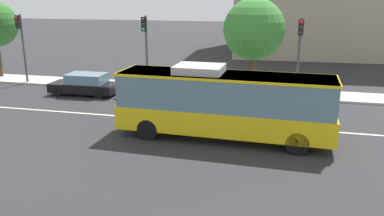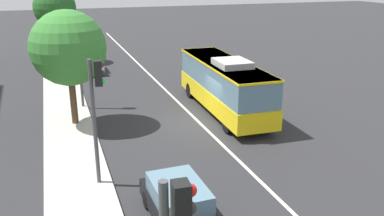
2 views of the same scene
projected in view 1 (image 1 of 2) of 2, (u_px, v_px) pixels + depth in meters
The scene contains 9 objects.
ground_plane at pixel (203, 122), 21.01m from camera, with size 160.00×160.00×0.00m, color #28282B.
sidewalk_kerb at pixel (224, 91), 27.66m from camera, with size 80.00×2.64×0.14m, color #B2ADA3.
lane_centre_line at pixel (203, 122), 21.01m from camera, with size 76.00×0.16×0.01m, color silver.
transit_bus at pixel (224, 102), 18.22m from camera, with size 10.07×2.81×3.46m.
sedan_black at pixel (85, 84), 26.59m from camera, with size 4.54×1.90×1.46m.
traffic_light_near_corner at pixel (145, 40), 26.99m from camera, with size 0.34×0.62×5.20m.
traffic_light_mid_block at pixel (300, 45), 24.46m from camera, with size 0.32×0.62×5.20m.
traffic_light_far_corner at pixel (21, 37), 29.01m from camera, with size 0.34×0.62×5.20m.
street_tree_kerbside_centre at pixel (254, 30), 25.65m from camera, with size 4.05×4.05×6.42m.
Camera 1 is at (4.04, -19.56, 6.61)m, focal length 36.74 mm.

